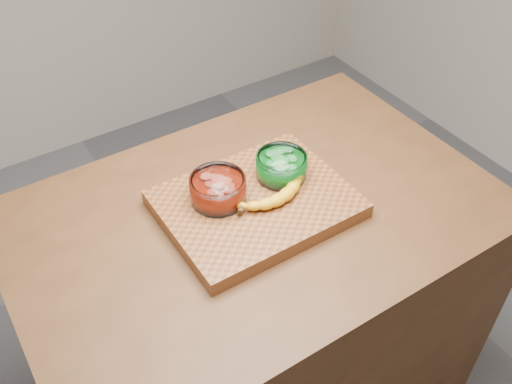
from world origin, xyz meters
TOP-DOWN VIEW (x-y plane):
  - counter at (0.00, 0.00)m, footprint 1.20×0.80m
  - cutting_board at (0.00, 0.00)m, footprint 0.45×0.35m
  - bowl_red at (-0.08, 0.05)m, footprint 0.14×0.14m
  - bowl_green at (0.10, 0.04)m, footprint 0.13×0.13m
  - banana at (0.04, -0.01)m, footprint 0.25×0.14m

SIDE VIEW (x-z plane):
  - counter at x=0.00m, z-range 0.00..0.90m
  - cutting_board at x=0.00m, z-range 0.90..0.94m
  - banana at x=0.04m, z-range 0.94..0.97m
  - bowl_green at x=0.10m, z-range 0.94..1.00m
  - bowl_red at x=-0.08m, z-range 0.94..1.00m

